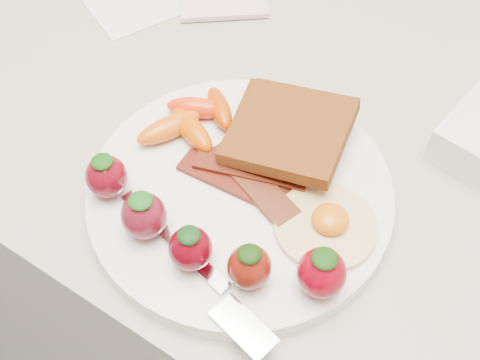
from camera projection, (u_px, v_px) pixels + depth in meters
The scene contains 9 objects.
counter at pixel (282, 290), 0.98m from camera, with size 2.00×0.60×0.90m, color gray.
plate at pixel (240, 193), 0.53m from camera, with size 0.27×0.27×0.02m, color white.
toast_lower at pixel (285, 129), 0.56m from camera, with size 0.10×0.10×0.01m, color #4E2708.
toast_upper at pixel (290, 131), 0.54m from camera, with size 0.10×0.10×0.01m, color #3F1C07.
fried_egg at pixel (327, 224), 0.50m from camera, with size 0.10×0.10×0.02m.
bacon_strips at pixel (246, 177), 0.53m from camera, with size 0.12×0.07×0.01m.
baby_carrots at pixel (192, 119), 0.56m from camera, with size 0.08×0.11×0.02m.
strawberries at pixel (202, 234), 0.47m from camera, with size 0.23×0.07×0.05m.
fork at pixel (204, 277), 0.47m from camera, with size 0.18×0.07×0.00m.
Camera 1 is at (0.18, 1.29, 1.34)m, focal length 45.00 mm.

